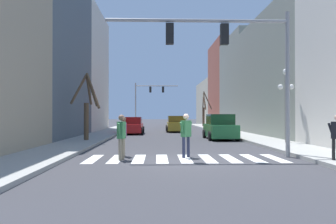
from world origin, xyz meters
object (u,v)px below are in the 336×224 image
at_px(traffic_signal_near, 233,50).
at_px(street_tree_left_mid, 204,110).
at_px(traffic_signal_far, 148,95).
at_px(street_tree_right_mid, 87,106).
at_px(car_parked_right_far, 176,124).
at_px(pedestrian_crossing_street, 123,133).
at_px(pedestrian_near_right_corner, 121,133).
at_px(car_parked_left_near, 132,126).
at_px(car_parked_left_far, 220,128).
at_px(street_lamp_right_corner, 286,90).
at_px(pedestrian_on_left_sidewalk, 186,132).

bearing_deg(traffic_signal_near, street_tree_left_mid, 83.91).
bearing_deg(traffic_signal_far, traffic_signal_near, -82.43).
bearing_deg(street_tree_right_mid, traffic_signal_near, -45.40).
height_order(car_parked_right_far, pedestrian_crossing_street, pedestrian_crossing_street).
distance_m(pedestrian_crossing_street, pedestrian_near_right_corner, 1.14).
relative_size(car_parked_right_far, street_tree_left_mid, 0.93).
xyz_separation_m(car_parked_left_near, pedestrian_crossing_street, (0.86, -16.11, 0.26)).
relative_size(traffic_signal_near, traffic_signal_far, 1.19).
bearing_deg(car_parked_right_far, car_parked_left_far, -166.52).
height_order(traffic_signal_far, street_lamp_right_corner, traffic_signal_far).
xyz_separation_m(car_parked_right_far, street_tree_right_mid, (-6.41, -12.56, 1.51)).
height_order(car_parked_right_far, street_tree_left_mid, street_tree_left_mid).
height_order(car_parked_left_near, street_tree_right_mid, street_tree_right_mid).
bearing_deg(street_tree_left_mid, pedestrian_on_left_sidewalk, -99.39).
height_order(pedestrian_on_left_sidewalk, street_tree_left_mid, street_tree_left_mid).
bearing_deg(street_tree_right_mid, car_parked_left_near, 76.29).
bearing_deg(car_parked_left_near, pedestrian_crossing_street, -176.94).
distance_m(street_lamp_right_corner, pedestrian_near_right_corner, 10.91).
distance_m(street_lamp_right_corner, pedestrian_crossing_street, 10.37).
height_order(car_parked_right_far, street_tree_right_mid, street_tree_right_mid).
bearing_deg(street_tree_right_mid, pedestrian_on_left_sidewalk, -53.68).
distance_m(street_tree_right_mid, street_tree_left_mid, 27.51).
relative_size(traffic_signal_near, car_parked_left_far, 1.76).
height_order(traffic_signal_far, pedestrian_near_right_corner, traffic_signal_far).
distance_m(pedestrian_on_left_sidewalk, street_tree_right_mid, 9.58).
distance_m(traffic_signal_near, car_parked_left_near, 17.83).
bearing_deg(car_parked_left_far, street_tree_right_mid, 103.59).
xyz_separation_m(street_lamp_right_corner, pedestrian_on_left_sidewalk, (-6.27, -5.42, -2.12)).
distance_m(car_parked_right_far, pedestrian_crossing_street, 20.01).
height_order(pedestrian_crossing_street, pedestrian_near_right_corner, pedestrian_near_right_corner).
bearing_deg(pedestrian_crossing_street, pedestrian_on_left_sidewalk, -112.60).
height_order(street_lamp_right_corner, car_parked_left_near, street_lamp_right_corner).
height_order(pedestrian_crossing_street, street_tree_left_mid, street_tree_left_mid).
height_order(car_parked_left_near, pedestrian_on_left_sidewalk, pedestrian_on_left_sidewalk).
relative_size(car_parked_right_far, car_parked_left_far, 1.07).
bearing_deg(pedestrian_crossing_street, street_tree_right_mid, 11.03).
bearing_deg(car_parked_right_far, pedestrian_near_right_corner, 170.97).
xyz_separation_m(street_lamp_right_corner, street_tree_right_mid, (-11.90, 2.24, -0.89)).
bearing_deg(pedestrian_on_left_sidewalk, pedestrian_near_right_corner, 147.10).
distance_m(street_lamp_right_corner, car_parked_left_far, 5.81).
bearing_deg(pedestrian_near_right_corner, street_lamp_right_corner, 138.38).
relative_size(street_lamp_right_corner, pedestrian_on_left_sidewalk, 2.40).
bearing_deg(car_parked_left_near, street_tree_right_mid, 166.29).
bearing_deg(pedestrian_near_right_corner, traffic_signal_near, 112.08).
xyz_separation_m(pedestrian_near_right_corner, pedestrian_on_left_sidewalk, (2.54, 0.66, 0.02)).
bearing_deg(traffic_signal_far, car_parked_left_far, -76.39).
height_order(traffic_signal_near, car_parked_right_far, traffic_signal_near).
relative_size(traffic_signal_far, street_tree_right_mid, 1.49).
bearing_deg(pedestrian_on_left_sidewalk, traffic_signal_near, -47.54).
xyz_separation_m(car_parked_right_far, car_parked_left_far, (2.49, -10.41, 0.06)).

